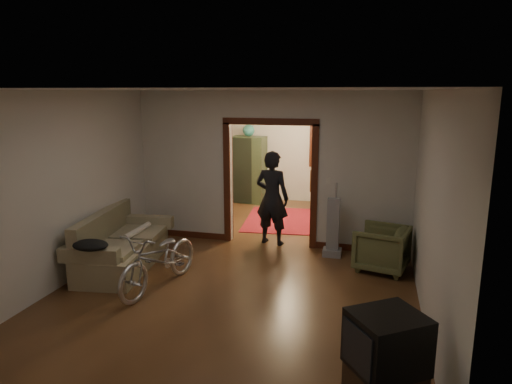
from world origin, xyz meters
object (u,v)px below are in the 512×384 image
(sofa, at_px, (123,241))
(armchair, at_px, (381,248))
(locker, at_px, (249,170))
(desk, at_px, (336,195))
(bicycle, at_px, (160,259))
(person, at_px, (272,198))

(sofa, xyz_separation_m, armchair, (4.01, 0.93, -0.09))
(locker, relative_size, desk, 1.68)
(bicycle, xyz_separation_m, armchair, (3.07, 1.52, -0.09))
(bicycle, bearing_deg, armchair, 37.39)
(armchair, relative_size, person, 0.45)
(locker, bearing_deg, person, -61.67)
(bicycle, distance_m, locker, 5.42)
(sofa, bearing_deg, desk, 49.01)
(sofa, distance_m, bicycle, 1.11)
(sofa, bearing_deg, armchair, 5.18)
(armchair, bearing_deg, locker, -126.06)
(sofa, relative_size, desk, 1.94)
(bicycle, distance_m, armchair, 3.43)
(sofa, distance_m, person, 2.74)
(armchair, height_order, desk, desk)
(desk, bearing_deg, locker, -175.58)
(person, xyz_separation_m, desk, (0.93, 2.81, -0.50))
(bicycle, height_order, desk, bicycle)
(sofa, distance_m, locker, 4.89)
(armchair, xyz_separation_m, desk, (-1.03, 3.64, 0.01))
(locker, bearing_deg, armchair, -44.65)
(bicycle, relative_size, desk, 1.68)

